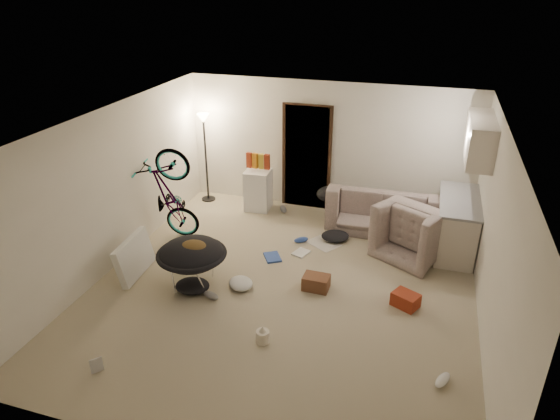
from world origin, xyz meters
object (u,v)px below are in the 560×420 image
(armchair, at_px, (418,234))
(juicer, at_px, (263,336))
(drink_case_b, at_px, (406,300))
(sofa, at_px, (382,213))
(tv_box, at_px, (134,257))
(mini_fridge, at_px, (258,190))
(floor_lamp, at_px, (205,139))
(saucer_chair, at_px, (192,260))
(kitchen_counter, at_px, (456,225))
(bicycle, at_px, (171,215))
(drink_case_a, at_px, (316,282))

(armchair, bearing_deg, juicer, 87.98)
(drink_case_b, bearing_deg, sofa, 131.51)
(tv_box, bearing_deg, mini_fridge, 66.00)
(floor_lamp, height_order, juicer, floor_lamp)
(juicer, bearing_deg, saucer_chair, 146.57)
(saucer_chair, bearing_deg, kitchen_counter, 31.49)
(mini_fridge, xyz_separation_m, saucer_chair, (-0.04, -2.84, 0.03))
(mini_fridge, bearing_deg, sofa, -5.27)
(saucer_chair, distance_m, drink_case_b, 3.12)
(bicycle, relative_size, drink_case_b, 4.97)
(floor_lamp, xyz_separation_m, drink_case_b, (4.18, -2.56, -1.21))
(drink_case_b, bearing_deg, floor_lamp, 175.56)
(floor_lamp, bearing_deg, tv_box, -88.04)
(kitchen_counter, height_order, sofa, kitchen_counter)
(armchair, distance_m, juicer, 3.39)
(kitchen_counter, xyz_separation_m, tv_box, (-4.73, -2.28, -0.14))
(juicer, bearing_deg, drink_case_b, 38.15)
(kitchen_counter, xyz_separation_m, saucer_chair, (-3.73, -2.29, -0.00))
(kitchen_counter, relative_size, juicer, 6.15)
(kitchen_counter, bearing_deg, sofa, 160.35)
(floor_lamp, bearing_deg, sofa, -3.21)
(saucer_chair, xyz_separation_m, drink_case_b, (3.08, 0.38, -0.33))
(mini_fridge, bearing_deg, drink_case_b, -41.80)
(sofa, bearing_deg, bicycle, 22.23)
(tv_box, bearing_deg, drink_case_a, 4.62)
(kitchen_counter, relative_size, bicycle, 0.86)
(saucer_chair, distance_m, tv_box, 1.01)
(floor_lamp, relative_size, bicycle, 1.03)
(armchair, height_order, bicycle, bicycle)
(saucer_chair, bearing_deg, drink_case_b, 7.06)
(drink_case_a, distance_m, juicer, 1.41)
(kitchen_counter, relative_size, sofa, 0.76)
(bicycle, height_order, drink_case_a, bicycle)
(sofa, xyz_separation_m, juicer, (-1.06, -3.67, -0.19))
(armchair, bearing_deg, kitchen_counter, -123.05)
(tv_box, bearing_deg, floor_lamp, 88.04)
(sofa, xyz_separation_m, drink_case_a, (-0.69, -2.31, -0.18))
(drink_case_a, relative_size, drink_case_b, 1.08)
(drink_case_b, distance_m, juicer, 2.13)
(armchair, bearing_deg, tv_box, 54.19)
(kitchen_counter, distance_m, armchair, 0.67)
(floor_lamp, distance_m, drink_case_b, 5.04)
(armchair, xyz_separation_m, tv_box, (-4.14, -1.96, -0.04))
(kitchen_counter, height_order, drink_case_b, kitchen_counter)
(saucer_chair, bearing_deg, floor_lamp, 110.47)
(armchair, height_order, saucer_chair, saucer_chair)
(mini_fridge, relative_size, saucer_chair, 0.78)
(kitchen_counter, distance_m, tv_box, 5.25)
(tv_box, bearing_deg, bicycle, 86.08)
(kitchen_counter, relative_size, mini_fridge, 1.87)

